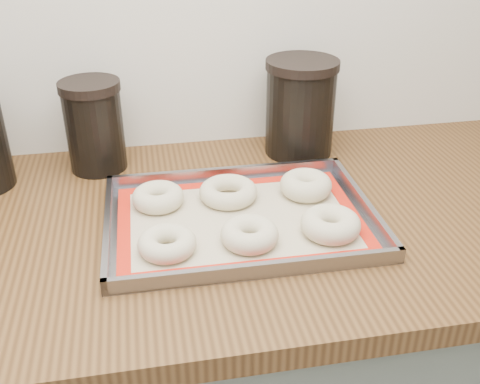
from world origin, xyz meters
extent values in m
cube|color=brown|center=(0.00, 1.68, 0.88)|extent=(3.06, 0.68, 0.04)
cube|color=gray|center=(0.08, 1.64, 0.90)|extent=(0.46, 0.34, 0.00)
cube|color=gray|center=(0.09, 1.80, 0.91)|extent=(0.46, 0.02, 0.02)
cube|color=gray|center=(0.08, 1.48, 0.91)|extent=(0.46, 0.02, 0.02)
cube|color=gray|center=(-0.14, 1.65, 0.91)|extent=(0.01, 0.33, 0.02)
cube|color=gray|center=(0.31, 1.64, 0.91)|extent=(0.01, 0.33, 0.02)
cube|color=#C6B793|center=(0.08, 1.64, 0.90)|extent=(0.42, 0.29, 0.00)
cube|color=red|center=(0.09, 1.78, 0.91)|extent=(0.42, 0.03, 0.00)
cube|color=red|center=(0.08, 1.51, 0.91)|extent=(0.42, 0.03, 0.00)
cube|color=red|center=(-0.12, 1.65, 0.91)|extent=(0.02, 0.25, 0.00)
cube|color=red|center=(0.28, 1.64, 0.91)|extent=(0.02, 0.25, 0.00)
torus|color=beige|center=(-0.05, 1.57, 0.92)|extent=(0.10, 0.10, 0.03)
torus|color=beige|center=(0.09, 1.57, 0.92)|extent=(0.11, 0.11, 0.04)
torus|color=beige|center=(0.22, 1.57, 0.92)|extent=(0.12, 0.12, 0.04)
torus|color=beige|center=(-0.05, 1.72, 0.92)|extent=(0.11, 0.11, 0.04)
torus|color=beige|center=(0.08, 1.72, 0.92)|extent=(0.11, 0.11, 0.03)
torus|color=beige|center=(0.22, 1.71, 0.92)|extent=(0.11, 0.11, 0.04)
cylinder|color=black|center=(-0.16, 1.91, 0.98)|extent=(0.11, 0.11, 0.17)
cylinder|color=black|center=(-0.16, 1.91, 1.07)|extent=(0.12, 0.12, 0.02)
cylinder|color=black|center=(0.26, 1.91, 0.99)|extent=(0.14, 0.14, 0.19)
cylinder|color=black|center=(0.26, 1.91, 1.09)|extent=(0.15, 0.15, 0.02)
camera|label=1|loc=(-0.07, 0.83, 1.42)|focal=42.00mm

